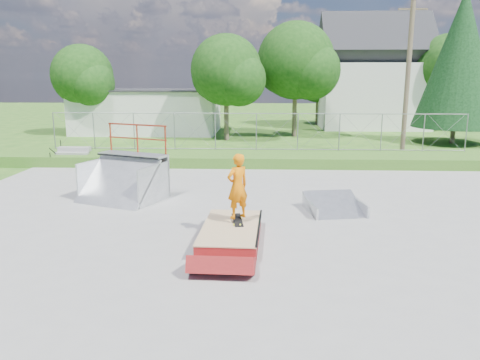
{
  "coord_description": "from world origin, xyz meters",
  "views": [
    {
      "loc": [
        0.21,
        -12.14,
        4.03
      ],
      "look_at": [
        -0.37,
        1.03,
        1.1
      ],
      "focal_mm": 35.0,
      "sensor_mm": 36.0,
      "label": 1
    }
  ],
  "objects_px": {
    "flat_bank_ramp": "(334,205)",
    "quarter_pipe": "(120,165)",
    "grind_box": "(231,234)",
    "skater": "(238,189)"
  },
  "relations": [
    {
      "from": "quarter_pipe",
      "to": "flat_bank_ramp",
      "type": "height_order",
      "value": "quarter_pipe"
    },
    {
      "from": "grind_box",
      "to": "skater",
      "type": "distance_m",
      "value": 1.13
    },
    {
      "from": "flat_bank_ramp",
      "to": "grind_box",
      "type": "bearing_deg",
      "value": -147.19
    },
    {
      "from": "grind_box",
      "to": "flat_bank_ramp",
      "type": "bearing_deg",
      "value": 44.68
    },
    {
      "from": "grind_box",
      "to": "skater",
      "type": "relative_size",
      "value": 1.79
    },
    {
      "from": "skater",
      "to": "flat_bank_ramp",
      "type": "bearing_deg",
      "value": -176.66
    },
    {
      "from": "grind_box",
      "to": "quarter_pipe",
      "type": "height_order",
      "value": "quarter_pipe"
    },
    {
      "from": "flat_bank_ramp",
      "to": "skater",
      "type": "relative_size",
      "value": 1.02
    },
    {
      "from": "quarter_pipe",
      "to": "skater",
      "type": "relative_size",
      "value": 1.49
    },
    {
      "from": "flat_bank_ramp",
      "to": "quarter_pipe",
      "type": "bearing_deg",
      "value": 160.85
    }
  ]
}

